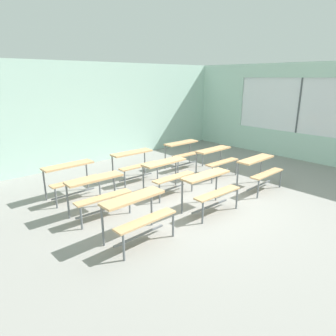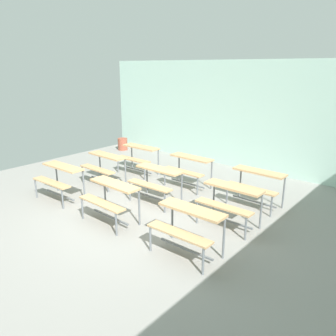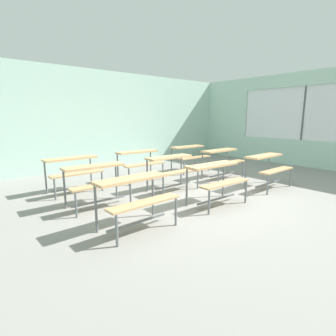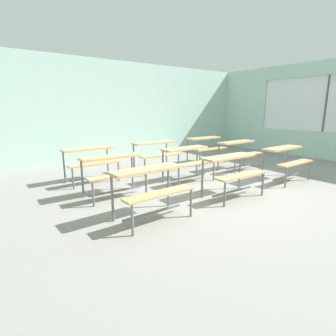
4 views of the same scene
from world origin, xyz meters
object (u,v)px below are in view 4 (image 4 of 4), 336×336
(desk_bench_r0c0, at_px, (151,182))
(desk_bench_r1c1, at_px, (188,156))
(desk_bench_r2c0, at_px, (91,157))
(desk_bench_r0c2, at_px, (287,156))
(desk_bench_r0c1, at_px, (233,166))
(desk_bench_r2c2, at_px, (206,144))
(desk_bench_r1c2, at_px, (239,149))
(desk_bench_r1c0, at_px, (113,166))
(desk_bench_r2c1, at_px, (156,149))

(desk_bench_r0c0, relative_size, desk_bench_r1c1, 1.01)
(desk_bench_r2c0, bearing_deg, desk_bench_r0c2, -36.16)
(desk_bench_r0c1, bearing_deg, desk_bench_r1c1, 91.23)
(desk_bench_r2c2, bearing_deg, desk_bench_r2c0, -178.95)
(desk_bench_r1c2, distance_m, desk_bench_r2c0, 3.70)
(desk_bench_r0c0, relative_size, desk_bench_r2c2, 1.00)
(desk_bench_r2c0, distance_m, desk_bench_r2c2, 3.45)
(desk_bench_r1c1, bearing_deg, desk_bench_r1c0, 178.74)
(desk_bench_r0c0, height_order, desk_bench_r0c1, same)
(desk_bench_r0c2, height_order, desk_bench_r2c1, same)
(desk_bench_r1c1, bearing_deg, desk_bench_r0c1, -90.77)
(desk_bench_r1c0, xyz_separation_m, desk_bench_r1c1, (1.75, -0.03, 0.00))
(desk_bench_r1c0, xyz_separation_m, desk_bench_r1c2, (3.51, 0.01, 0.00))
(desk_bench_r1c1, bearing_deg, desk_bench_r0c2, -35.47)
(desk_bench_r0c2, relative_size, desk_bench_r2c1, 0.99)
(desk_bench_r1c0, distance_m, desk_bench_r2c0, 1.18)
(desk_bench_r2c0, height_order, desk_bench_r2c1, same)
(desk_bench_r2c1, relative_size, desk_bench_r2c2, 1.00)
(desk_bench_r1c2, xyz_separation_m, desk_bench_r2c1, (-1.81, 1.17, 0.00))
(desk_bench_r0c0, bearing_deg, desk_bench_r2c2, 33.54)
(desk_bench_r1c1, bearing_deg, desk_bench_r1c2, 0.83)
(desk_bench_r1c0, bearing_deg, desk_bench_r0c1, -34.76)
(desk_bench_r1c0, relative_size, desk_bench_r2c2, 1.00)
(desk_bench_r0c1, bearing_deg, desk_bench_r2c1, 92.39)
(desk_bench_r2c1, bearing_deg, desk_bench_r0c2, -52.21)
(desk_bench_r0c1, xyz_separation_m, desk_bench_r2c2, (1.72, 2.45, 0.00))
(desk_bench_r0c0, xyz_separation_m, desk_bench_r1c2, (3.50, 1.26, 0.00))
(desk_bench_r2c0, relative_size, desk_bench_r2c1, 1.00)
(desk_bench_r1c0, height_order, desk_bench_r2c0, same)
(desk_bench_r1c1, xyz_separation_m, desk_bench_r1c2, (1.77, 0.04, 0.00))
(desk_bench_r2c2, bearing_deg, desk_bench_r0c1, -124.00)
(desk_bench_r0c0, relative_size, desk_bench_r1c0, 1.00)
(desk_bench_r1c0, relative_size, desk_bench_r1c1, 1.01)
(desk_bench_r0c1, height_order, desk_bench_r2c0, same)
(desk_bench_r2c1, bearing_deg, desk_bench_r1c2, -31.65)
(desk_bench_r1c0, height_order, desk_bench_r2c2, same)
(desk_bench_r1c1, relative_size, desk_bench_r2c0, 0.99)
(desk_bench_r0c2, bearing_deg, desk_bench_r1c0, 159.64)
(desk_bench_r0c0, distance_m, desk_bench_r1c2, 3.72)
(desk_bench_r1c0, bearing_deg, desk_bench_r2c2, 20.29)
(desk_bench_r1c0, distance_m, desk_bench_r1c2, 3.51)
(desk_bench_r1c0, bearing_deg, desk_bench_r0c0, -87.88)
(desk_bench_r0c0, distance_m, desk_bench_r2c2, 4.21)
(desk_bench_r1c0, bearing_deg, desk_bench_r1c1, 0.62)
(desk_bench_r1c1, bearing_deg, desk_bench_r2c2, 34.68)
(desk_bench_r0c0, distance_m, desk_bench_r2c0, 2.43)
(desk_bench_r1c2, bearing_deg, desk_bench_r2c2, 93.09)
(desk_bench_r1c1, xyz_separation_m, desk_bench_r2c1, (-0.04, 1.21, 0.00))
(desk_bench_r0c1, xyz_separation_m, desk_bench_r2c1, (-0.03, 2.46, 0.00))
(desk_bench_r2c0, height_order, desk_bench_r2c2, same)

